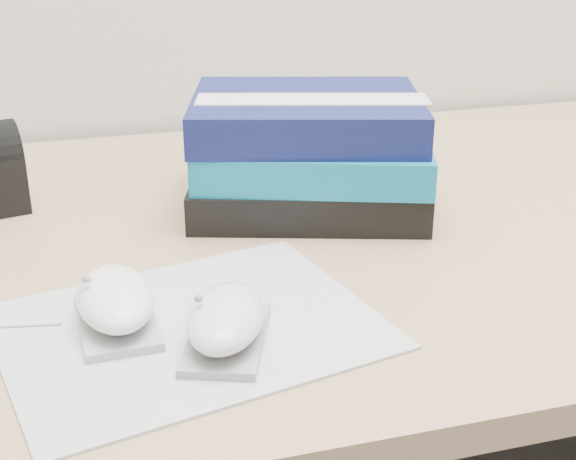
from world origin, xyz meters
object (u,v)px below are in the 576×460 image
object	(u,v)px
mouse_front	(226,321)
book_stack	(310,152)
desk	(329,357)
mouse_rear	(116,302)

from	to	relation	value
mouse_front	book_stack	size ratio (longest dim) A/B	0.40
book_stack	mouse_front	bearing A→B (deg)	-118.95
desk	book_stack	xyz separation A→B (m)	(-0.04, -0.02, 0.30)
desk	mouse_front	xyz separation A→B (m)	(-0.20, -0.31, 0.26)
mouse_front	book_stack	xyz separation A→B (m)	(0.16, 0.29, 0.04)
mouse_rear	book_stack	world-z (taller)	book_stack
desk	mouse_rear	xyz separation A→B (m)	(-0.28, -0.25, 0.26)
mouse_rear	book_stack	xyz separation A→B (m)	(0.25, 0.24, 0.04)
book_stack	mouse_rear	bearing A→B (deg)	-136.24
mouse_rear	book_stack	size ratio (longest dim) A/B	0.37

